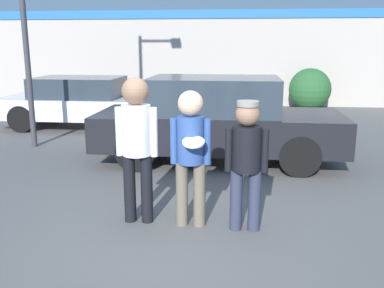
# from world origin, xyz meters

# --- Properties ---
(ground_plane) EXTENTS (56.00, 56.00, 0.00)m
(ground_plane) POSITION_xyz_m (0.00, 0.00, 0.00)
(ground_plane) COLOR #5B5956
(storefront_building) EXTENTS (24.00, 0.22, 3.38)m
(storefront_building) POSITION_xyz_m (0.00, 10.95, 1.72)
(storefront_building) COLOR #B2A89E
(storefront_building) RESTS_ON ground
(person_left) EXTENTS (0.53, 0.36, 1.84)m
(person_left) POSITION_xyz_m (-0.65, 0.17, 1.12)
(person_left) COLOR black
(person_left) RESTS_ON ground
(person_middle_with_frisbee) EXTENTS (0.50, 0.53, 1.69)m
(person_middle_with_frisbee) POSITION_xyz_m (0.03, 0.13, 1.01)
(person_middle_with_frisbee) COLOR #665B4C
(person_middle_with_frisbee) RESTS_ON ground
(person_right) EXTENTS (0.51, 0.34, 1.59)m
(person_right) POSITION_xyz_m (0.70, 0.07, 0.95)
(person_right) COLOR #2D3347
(person_right) RESTS_ON ground
(parked_car_near) EXTENTS (4.62, 1.85, 1.62)m
(parked_car_near) POSITION_xyz_m (0.19, 3.16, 0.81)
(parked_car_near) COLOR black
(parked_car_near) RESTS_ON ground
(parked_car_far) EXTENTS (4.33, 1.88, 1.35)m
(parked_car_far) POSITION_xyz_m (-3.63, 6.22, 0.70)
(parked_car_far) COLOR silver
(parked_car_far) RESTS_ON ground
(shrub) EXTENTS (1.41, 1.41, 1.41)m
(shrub) POSITION_xyz_m (2.97, 10.05, 0.71)
(shrub) COLOR #285B2D
(shrub) RESTS_ON ground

